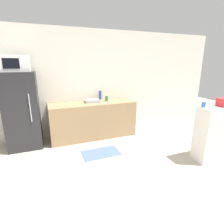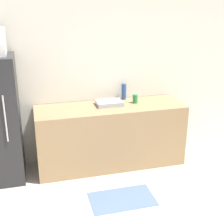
% 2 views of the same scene
% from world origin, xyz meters
% --- Properties ---
extents(wall_back, '(8.00, 0.06, 2.60)m').
position_xyz_m(wall_back, '(0.00, 3.29, 1.30)').
color(wall_back, silver).
rests_on(wall_back, ground_plane).
extents(counter, '(2.06, 0.66, 0.88)m').
position_xyz_m(counter, '(0.28, 2.92, 0.44)').
color(counter, '#937551').
rests_on(counter, ground_plane).
extents(sink_basin, '(0.36, 0.26, 0.06)m').
position_xyz_m(sink_basin, '(0.27, 2.97, 0.91)').
color(sink_basin, '#9EA3A8').
rests_on(sink_basin, counter).
extents(bottle_tall, '(0.07, 0.07, 0.23)m').
position_xyz_m(bottle_tall, '(0.56, 3.19, 0.99)').
color(bottle_tall, '#2D4C8C').
rests_on(bottle_tall, counter).
extents(bottle_short, '(0.07, 0.07, 0.13)m').
position_xyz_m(bottle_short, '(0.66, 2.97, 0.94)').
color(bottle_short, '#2D7F42').
rests_on(bottle_short, counter).
extents(kitchen_rug, '(0.78, 0.47, 0.01)m').
position_xyz_m(kitchen_rug, '(0.18, 2.01, 0.00)').
color(kitchen_rug, slate).
rests_on(kitchen_rug, ground_plane).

